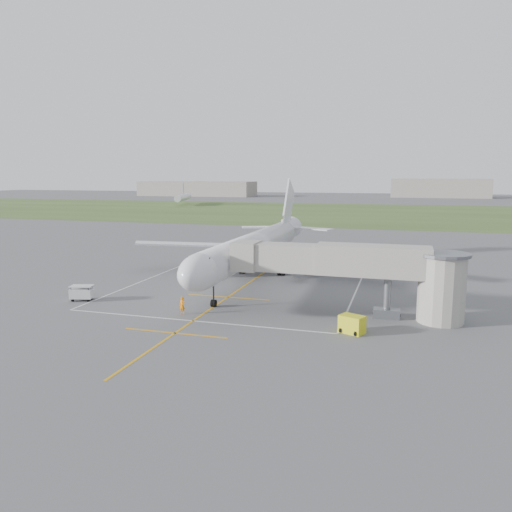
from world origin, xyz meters
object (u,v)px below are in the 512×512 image
(jet_bridge, at_px, (365,270))
(baggage_cart, at_px, (82,293))
(airliner, at_px, (255,247))
(ramp_worker_nose, at_px, (182,306))
(gpu_unit, at_px, (352,324))
(ramp_worker_wing, at_px, (210,269))

(jet_bridge, bearing_deg, baggage_cart, -175.13)
(airliner, bearing_deg, ramp_worker_nose, -96.08)
(airliner, distance_m, gpu_unit, 25.47)
(ramp_worker_nose, bearing_deg, airliner, 98.00)
(airliner, relative_size, baggage_cart, 16.96)
(airliner, height_order, baggage_cart, airliner)
(jet_bridge, height_order, gpu_unit, jet_bridge)
(gpu_unit, xyz_separation_m, ramp_worker_nose, (-17.20, 1.29, 0.11))
(baggage_cart, bearing_deg, jet_bridge, -9.77)
(ramp_worker_wing, bearing_deg, baggage_cart, 99.46)
(airliner, xyz_separation_m, ramp_worker_nose, (-2.01, -18.84, -3.49))
(gpu_unit, bearing_deg, airliner, 150.99)
(airliner, height_order, gpu_unit, airliner)
(airliner, height_order, ramp_worker_wing, airliner)
(airliner, relative_size, jet_bridge, 2.00)
(airliner, xyz_separation_m, ramp_worker_wing, (-6.67, 0.34, -3.42))
(baggage_cart, distance_m, ramp_worker_wing, 19.28)
(jet_bridge, height_order, ramp_worker_wing, jet_bridge)
(gpu_unit, bearing_deg, ramp_worker_nose, -160.34)
(baggage_cart, bearing_deg, ramp_worker_wing, 48.76)
(airliner, distance_m, ramp_worker_nose, 19.26)
(jet_bridge, distance_m, gpu_unit, 7.10)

